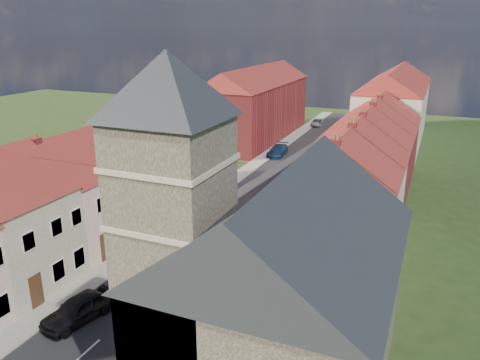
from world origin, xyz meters
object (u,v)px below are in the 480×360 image
Objects in this scene: church at (270,274)px; car_mid at (230,196)px; lamppost at (190,177)px; pedestrian_right at (273,221)px; car_far at (278,151)px; car_distant at (317,123)px; car_near at (79,308)px.

church reaches higher than car_mid.
church is at bearing -51.70° from lamppost.
pedestrian_right is (-5.44, 16.25, -4.96)m from church.
church is 17.84m from pedestrian_right.
car_far is (0.61, 21.85, -2.86)m from lamppost.
lamppost reaches higher than pedestrian_right.
church reaches higher than lamppost.
lamppost is at bearing -97.40° from car_distant.
car_near reaches higher than car_distant.
lamppost reaches higher than car_far.
pedestrian_right is (5.92, -4.68, 0.24)m from car_mid.
church is 2.53× the size of lamppost.
car_distant is at bearing 102.03° from church.
church is 24.39m from car_mid.
lamppost is 42.37m from car_distant.
car_near is at bearing -90.89° from car_far.
church is at bearing 119.63° from pedestrian_right.
car_far is 1.20× the size of car_distant.
lamppost is at bearing 7.98° from pedestrian_right.
church is 40.85m from car_far.
car_mid is 2.57× the size of pedestrian_right.
pedestrian_right is (6.09, 15.56, 0.16)m from car_near.
car_near is 0.95× the size of car_far.
car_near is 20.25m from car_mid.
car_distant is at bearing 103.83° from car_near.
lamppost is at bearing -94.04° from car_far.
pedestrian_right is at bearing -74.72° from car_far.
church is at bearing 9.40° from car_near.
car_near is 2.78× the size of pedestrian_right.
lamppost is 3.78× the size of pedestrian_right.
car_mid is at bearing 102.34° from car_near.
car_far is (-1.19, 17.58, 0.00)m from car_mid.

